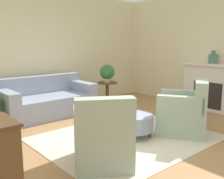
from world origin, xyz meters
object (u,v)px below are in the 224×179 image
at_px(vase_mantel_near, 213,58).
at_px(couch, 47,101).
at_px(potted_plant_on_side_table, 107,72).
at_px(armchair_left, 102,138).
at_px(ottoman_table, 134,122).
at_px(side_table, 107,90).
at_px(armchair_right, 185,113).

bearing_deg(vase_mantel_near, couch, 145.54).
bearing_deg(potted_plant_on_side_table, armchair_left, -130.99).
bearing_deg(armchair_left, potted_plant_on_side_table, 49.01).
xyz_separation_m(ottoman_table, vase_mantel_near, (2.67, 0.08, 0.98)).
bearing_deg(potted_plant_on_side_table, couch, 170.81).
bearing_deg(couch, side_table, -9.19).
relative_size(armchair_left, ottoman_table, 1.66).
bearing_deg(armchair_left, side_table, 49.01).
height_order(armchair_right, potted_plant_on_side_table, potted_plant_on_side_table).
distance_m(armchair_left, side_table, 3.25).
bearing_deg(side_table, ottoman_table, -117.98).
bearing_deg(vase_mantel_near, armchair_right, -163.88).
bearing_deg(armchair_left, couch, 77.63).
relative_size(armchair_left, side_table, 1.71).
bearing_deg(couch, ottoman_table, -77.85).
distance_m(vase_mantel_near, potted_plant_on_side_table, 2.53).
height_order(armchair_right, ottoman_table, armchair_right).
distance_m(side_table, vase_mantel_near, 2.63).
relative_size(couch, armchair_left, 1.92).
xyz_separation_m(couch, armchair_right, (1.28, -2.70, 0.07)).
xyz_separation_m(couch, armchair_left, (-0.59, -2.70, 0.07)).
bearing_deg(ottoman_table, potted_plant_on_side_table, 62.02).
bearing_deg(ottoman_table, couch, 102.15).
bearing_deg(armchair_right, ottoman_table, 149.82).
bearing_deg(side_table, couch, 170.81).
relative_size(armchair_left, potted_plant_on_side_table, 2.44).
bearing_deg(armchair_left, vase_mantel_near, 8.22).
bearing_deg(side_table, armchair_right, -96.07).
height_order(armchair_left, potted_plant_on_side_table, potted_plant_on_side_table).
bearing_deg(ottoman_table, armchair_right, -30.18).
relative_size(couch, armchair_right, 1.92).
relative_size(ottoman_table, vase_mantel_near, 2.12).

